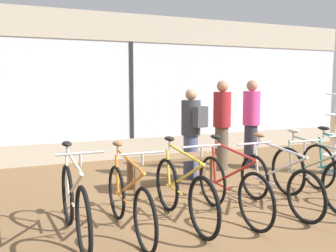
% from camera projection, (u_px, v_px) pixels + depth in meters
% --- Properties ---
extents(ground_plane, '(24.00, 24.00, 0.00)m').
position_uv_depth(ground_plane, '(216.00, 208.00, 5.12)').
color(ground_plane, brown).
extents(shop_back_wall, '(12.00, 0.08, 3.20)m').
position_uv_depth(shop_back_wall, '(131.00, 86.00, 8.33)').
color(shop_back_wall, '#B2A893').
rests_on(shop_back_wall, ground_plane).
extents(bicycle_far_left, '(0.46, 1.74, 1.05)m').
position_uv_depth(bicycle_far_left, '(74.00, 203.00, 4.04)').
color(bicycle_far_left, black).
rests_on(bicycle_far_left, ground_plane).
extents(bicycle_left, '(0.46, 1.72, 1.02)m').
position_uv_depth(bicycle_left, '(129.00, 200.00, 4.21)').
color(bicycle_left, black).
rests_on(bicycle_left, ground_plane).
extents(bicycle_center_left, '(0.46, 1.71, 1.03)m').
position_uv_depth(bicycle_center_left, '(183.00, 192.00, 4.52)').
color(bicycle_center_left, black).
rests_on(bicycle_center_left, ground_plane).
extents(bicycle_center, '(0.46, 1.68, 1.03)m').
position_uv_depth(bicycle_center, '(231.00, 187.00, 4.73)').
color(bicycle_center, black).
rests_on(bicycle_center, ground_plane).
extents(bicycle_center_right, '(0.46, 1.69, 1.01)m').
position_uv_depth(bicycle_center_right, '(277.00, 182.00, 5.00)').
color(bicycle_center_right, black).
rests_on(bicycle_center_right, ground_plane).
extents(bicycle_right, '(0.46, 1.76, 1.05)m').
position_uv_depth(bicycle_right, '(313.00, 177.00, 5.19)').
color(bicycle_right, black).
rests_on(bicycle_right, ground_plane).
extents(accessory_rack, '(0.48, 0.48, 1.59)m').
position_uv_depth(accessory_rack, '(335.00, 139.00, 6.98)').
color(accessory_rack, '#333333').
rests_on(accessory_rack, ground_plane).
extents(display_bench, '(1.40, 0.44, 0.52)m').
position_uv_depth(display_bench, '(172.00, 162.00, 6.05)').
color(display_bench, brown).
rests_on(display_bench, ground_plane).
extents(customer_near_rack, '(0.47, 0.47, 1.74)m').
position_uv_depth(customer_near_rack, '(222.00, 123.00, 7.25)').
color(customer_near_rack, brown).
rests_on(customer_near_rack, ground_plane).
extents(customer_by_window, '(0.44, 0.44, 1.75)m').
position_uv_depth(customer_by_window, '(251.00, 121.00, 7.53)').
color(customer_by_window, '#2D2D38').
rests_on(customer_by_window, ground_plane).
extents(customer_mid_floor, '(0.42, 0.54, 1.59)m').
position_uv_depth(customer_mid_floor, '(192.00, 131.00, 6.63)').
color(customer_mid_floor, '#424C6B').
rests_on(customer_mid_floor, ground_plane).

